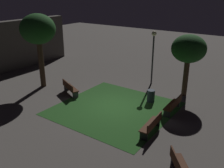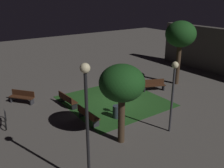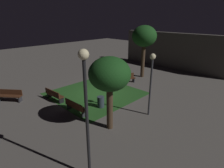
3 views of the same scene
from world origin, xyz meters
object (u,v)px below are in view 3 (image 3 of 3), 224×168
bench_front_left (54,95)px  tree_near_wall (110,75)px  bench_corner (75,107)px  trash_bin (101,102)px  bench_near_trees (10,95)px  lamp_post_path_center (151,74)px  bench_by_lamp (126,78)px  tree_back_right (144,37)px  lamp_post_plaza_west (86,99)px

bench_front_left → tree_near_wall: size_ratio=0.44×
bench_corner → trash_bin: (0.55, 1.75, -0.08)m
bench_front_left → bench_near_trees: 3.30m
bench_front_left → trash_bin: bearing=27.6°
bench_front_left → lamp_post_path_center: size_ratio=0.45×
bench_by_lamp → bench_corner: bearing=-77.5°
bench_near_trees → trash_bin: size_ratio=2.12×
tree_near_wall → lamp_post_path_center: size_ratio=1.03×
bench_near_trees → tree_back_right: size_ratio=0.32×
bench_front_left → bench_near_trees: bearing=-134.4°
bench_by_lamp → bench_near_trees: same height
bench_front_left → trash_bin: 3.77m
tree_near_wall → bench_corner: bearing=-172.4°
tree_near_wall → trash_bin: size_ratio=5.16×
bench_front_left → tree_back_right: tree_back_right is taller
tree_near_wall → lamp_post_path_center: 2.97m
bench_by_lamp → lamp_post_plaza_west: size_ratio=0.36×
bench_by_lamp → lamp_post_path_center: lamp_post_path_center is taller
tree_near_wall → lamp_post_path_center: tree_near_wall is taller
bench_by_lamp → lamp_post_plaza_west: lamp_post_plaza_west is taller
bench_corner → tree_back_right: 10.40m
bench_corner → tree_near_wall: 3.93m
bench_by_lamp → tree_back_right: bearing=90.5°
bench_corner → trash_bin: bearing=72.7°
bench_by_lamp → trash_bin: 5.56m
bench_corner → tree_near_wall: size_ratio=0.44×
bench_near_trees → bench_front_left: bearing=45.6°
tree_near_wall → trash_bin: 3.85m
bench_corner → lamp_post_plaza_west: 6.11m
bench_by_lamp → trash_bin: (2.07, -5.16, -0.08)m
lamp_post_plaza_west → tree_near_wall: bearing=121.9°
bench_front_left → tree_near_wall: tree_near_wall is taller
bench_near_trees → tree_near_wall: (7.93, 2.73, 2.70)m
bench_corner → bench_near_trees: size_ratio=1.06×
bench_by_lamp → tree_near_wall: tree_near_wall is taller
bench_by_lamp → lamp_post_plaza_west: 11.73m
lamp_post_plaza_west → lamp_post_path_center: (-1.13, 5.83, -0.63)m
bench_by_lamp → tree_near_wall: size_ratio=0.44×
tree_near_wall → lamp_post_plaza_west: bearing=-58.1°
tree_back_right → lamp_post_path_center: 8.29m
bench_corner → tree_back_right: tree_back_right is taller
bench_by_lamp → trash_bin: bench_by_lamp is taller
bench_corner → trash_bin: 1.83m
bench_near_trees → tree_near_wall: 8.81m
tree_back_right → tree_near_wall: bearing=-64.7°
bench_corner → lamp_post_plaza_west: bearing=-29.1°
bench_by_lamp → tree_back_right: (-0.02, 2.71, 3.66)m
bench_front_left → lamp_post_path_center: lamp_post_path_center is taller
bench_front_left → tree_back_right: 10.36m
tree_near_wall → lamp_post_path_center: (0.73, 2.85, -0.40)m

